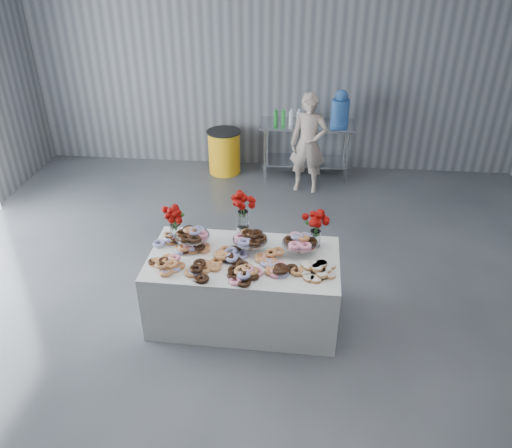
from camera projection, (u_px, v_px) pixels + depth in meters
The scene contains 16 objects.
ground at pixel (243, 349), 4.92m from camera, with size 9.00×9.00×0.00m, color #3A3D42.
room_walls at pixel (203, 76), 3.66m from camera, with size 8.04×9.04×4.02m.
display_table at pixel (244, 288), 5.16m from camera, with size 1.90×1.00×0.75m, color white.
prep_table at pixel (306, 140), 8.07m from camera, with size 1.50×0.60×0.90m.
donut_mounds at pixel (243, 257), 4.90m from camera, with size 1.80×0.80×0.09m, color #DE9651, non-canonical shape.
cake_stand_left at pixel (192, 234), 5.08m from camera, with size 0.36×0.36×0.17m.
cake_stand_mid at pixel (250, 238), 5.02m from camera, with size 0.36×0.36×0.17m.
cake_stand_right at pixel (300, 241), 4.97m from camera, with size 0.36×0.36×0.17m.
danish_pile at pixel (319, 267), 4.73m from camera, with size 0.48×0.48×0.11m, color white, non-canonical shape.
bouquet_left at pixel (174, 215), 5.10m from camera, with size 0.26×0.26×0.42m.
bouquet_right at pixel (316, 221), 5.00m from camera, with size 0.26×0.26×0.42m.
bouquet_center at pixel (243, 207), 5.07m from camera, with size 0.26×0.26×0.57m.
water_jug at pixel (340, 109), 7.75m from camera, with size 0.28×0.28×0.55m.
drink_bottles at pixel (287, 117), 7.80m from camera, with size 0.54×0.08×0.27m, color #268C33, non-canonical shape.
person at pixel (308, 144), 7.54m from camera, with size 0.56×0.37×1.53m, color #CC8C93.
trash_barrel at pixel (224, 152), 8.31m from camera, with size 0.56×0.56×0.72m.
Camera 1 is at (0.48, -3.57, 3.58)m, focal length 35.00 mm.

